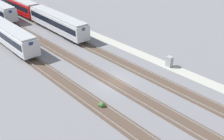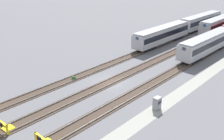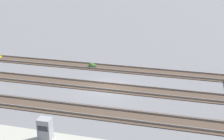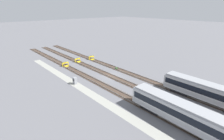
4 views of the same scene
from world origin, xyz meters
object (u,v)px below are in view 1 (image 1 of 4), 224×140
at_px(subway_car_front_row_centre, 17,5).
at_px(electrical_cabinet, 169,62).
at_px(subway_car_front_row_left_inner, 57,22).
at_px(subway_car_front_row_rightmost, 8,34).
at_px(weed_clump, 102,105).

height_order(subway_car_front_row_centre, electrical_cabinet, subway_car_front_row_centre).
bearing_deg(subway_car_front_row_centre, subway_car_front_row_left_inner, 179.91).
relative_size(subway_car_front_row_left_inner, subway_car_front_row_rightmost, 1.00).
bearing_deg(weed_clump, subway_car_front_row_rightmost, 0.78).
xyz_separation_m(subway_car_front_row_rightmost, electrical_cabinet, (-23.97, -14.37, -1.24)).
bearing_deg(subway_car_front_row_left_inner, electrical_cabinet, -169.51).
bearing_deg(electrical_cabinet, weed_clump, 94.53).
bearing_deg(subway_car_front_row_left_inner, subway_car_front_row_centre, -0.09).
height_order(subway_car_front_row_left_inner, subway_car_front_row_centre, same).
bearing_deg(weed_clump, subway_car_front_row_centre, -12.41).
bearing_deg(weed_clump, subway_car_front_row_left_inner, -20.92).
distance_m(subway_car_front_row_left_inner, subway_car_front_row_rightmost, 9.93).
height_order(subway_car_front_row_rightmost, weed_clump, subway_car_front_row_rightmost).
height_order(subway_car_front_row_centre, weed_clump, subway_car_front_row_centre).
relative_size(electrical_cabinet, weed_clump, 1.74).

